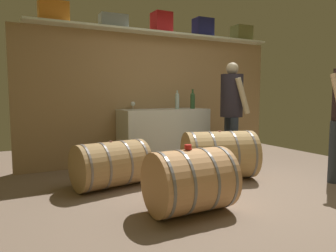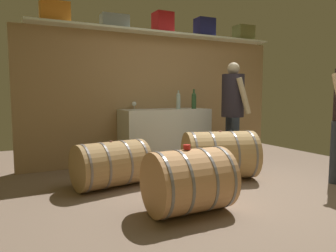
{
  "view_description": "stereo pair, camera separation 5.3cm",
  "coord_description": "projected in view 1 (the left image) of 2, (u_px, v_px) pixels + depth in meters",
  "views": [
    {
      "loc": [
        -2.45,
        -2.83,
        1.16
      ],
      "look_at": [
        -0.64,
        0.58,
        0.77
      ],
      "focal_mm": 34.0,
      "sensor_mm": 36.0,
      "label": 1
    },
    {
      "loc": [
        -2.4,
        -2.85,
        1.16
      ],
      "look_at": [
        -0.64,
        0.58,
        0.77
      ],
      "focal_mm": 34.0,
      "sensor_mm": 36.0,
      "label": 2
    }
  ],
  "objects": [
    {
      "name": "toolcase_olive",
      "position": [
        242.0,
        33.0,
        6.1
      ],
      "size": [
        0.36,
        0.29,
        0.28
      ],
      "primitive_type": "cube",
      "rotation": [
        0.0,
        0.0,
        -0.06
      ],
      "color": "olive",
      "rests_on": "high_shelf_board"
    },
    {
      "name": "toolcase_red",
      "position": [
        162.0,
        23.0,
        5.3
      ],
      "size": [
        0.3,
        0.28,
        0.33
      ],
      "primitive_type": "cube",
      "rotation": [
        0.0,
        0.0,
        0.01
      ],
      "color": "red",
      "rests_on": "high_shelf_board"
    },
    {
      "name": "wine_bottle_clear",
      "position": [
        177.0,
        101.0,
        5.27
      ],
      "size": [
        0.07,
        0.07,
        0.31
      ],
      "color": "#ACC5C2",
      "rests_on": "work_cabinet"
    },
    {
      "name": "back_wall_panel",
      "position": [
        158.0,
        99.0,
        5.56
      ],
      "size": [
        4.66,
        0.1,
        2.14
      ],
      "primitive_type": "cube",
      "color": "#A58257",
      "rests_on": "ground"
    },
    {
      "name": "wine_bottle_green",
      "position": [
        193.0,
        100.0,
        5.36
      ],
      "size": [
        0.08,
        0.08,
        0.33
      ],
      "color": "#305733",
      "rests_on": "work_cabinet"
    },
    {
      "name": "work_cabinet",
      "position": [
        164.0,
        136.0,
        5.29
      ],
      "size": [
        1.47,
        0.57,
        0.91
      ],
      "primitive_type": "cube",
      "color": "white",
      "rests_on": "ground"
    },
    {
      "name": "ground_plane",
      "position": [
        212.0,
        182.0,
        4.23
      ],
      "size": [
        5.86,
        7.57,
        0.02
      ],
      "primitive_type": "cube",
      "color": "#806A58"
    },
    {
      "name": "toolcase_grey",
      "position": [
        113.0,
        21.0,
        4.92
      ],
      "size": [
        0.43,
        0.25,
        0.2
      ],
      "primitive_type": "cube",
      "rotation": [
        0.0,
        0.0,
        -0.04
      ],
      "color": "gray",
      "rests_on": "high_shelf_board"
    },
    {
      "name": "visitor_tasting",
      "position": [
        232.0,
        103.0,
        4.97
      ],
      "size": [
        0.44,
        0.53,
        1.64
      ],
      "rotation": [
        0.0,
        0.0,
        -1.92
      ],
      "color": "#272F3D",
      "rests_on": "ground"
    },
    {
      "name": "wine_barrel_flank",
      "position": [
        111.0,
        164.0,
        3.94
      ],
      "size": [
        0.97,
        0.7,
        0.58
      ],
      "rotation": [
        0.0,
        0.0,
        0.17
      ],
      "color": "#A88350",
      "rests_on": "ground"
    },
    {
      "name": "wine_glass",
      "position": [
        133.0,
        104.0,
        5.21
      ],
      "size": [
        0.08,
        0.08,
        0.13
      ],
      "color": "white",
      "rests_on": "work_cabinet"
    },
    {
      "name": "toolcase_orange",
      "position": [
        54.0,
        12.0,
        4.5
      ],
      "size": [
        0.41,
        0.22,
        0.29
      ],
      "primitive_type": "cube",
      "rotation": [
        0.0,
        0.0,
        0.03
      ],
      "color": "orange",
      "rests_on": "high_shelf_board"
    },
    {
      "name": "toolcase_navy",
      "position": [
        203.0,
        28.0,
        5.68
      ],
      "size": [
        0.33,
        0.26,
        0.32
      ],
      "primitive_type": "cube",
      "rotation": [
        0.0,
        0.0,
        -0.04
      ],
      "color": "navy",
      "rests_on": "high_shelf_board"
    },
    {
      "name": "wine_barrel_far",
      "position": [
        219.0,
        155.0,
        4.34
      ],
      "size": [
        1.09,
        0.89,
        0.66
      ],
      "rotation": [
        0.0,
        0.0,
        -0.29
      ],
      "color": "tan",
      "rests_on": "ground"
    },
    {
      "name": "wine_barrel_near",
      "position": [
        190.0,
        181.0,
        3.1
      ],
      "size": [
        0.79,
        0.63,
        0.63
      ],
      "rotation": [
        0.0,
        0.0,
        -0.01
      ],
      "color": "tan",
      "rests_on": "ground"
    },
    {
      "name": "tasting_cup",
      "position": [
        188.0,
        147.0,
        3.06
      ],
      "size": [
        0.07,
        0.07,
        0.04
      ],
      "primitive_type": "cylinder",
      "color": "red",
      "rests_on": "wine_barrel_near"
    },
    {
      "name": "high_shelf_board",
      "position": [
        162.0,
        34.0,
        5.32
      ],
      "size": [
        4.29,
        0.4,
        0.03
      ],
      "primitive_type": "cube",
      "color": "silver",
      "rests_on": "back_wall_panel"
    }
  ]
}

